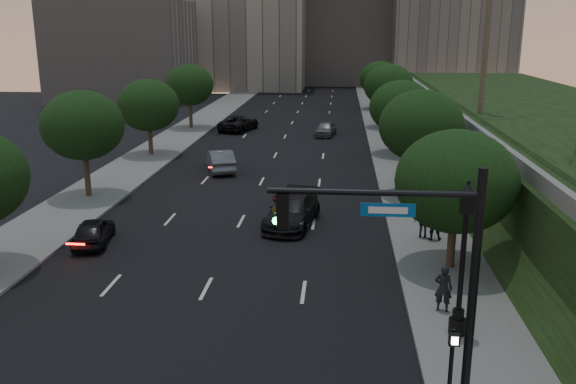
# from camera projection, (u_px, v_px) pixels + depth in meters

# --- Properties ---
(ground) EXTENTS (160.00, 160.00, 0.00)m
(ground) POSITION_uv_depth(u_px,v_px,m) (174.00, 352.00, 20.11)
(ground) COLOR black
(ground) RESTS_ON ground
(road_surface) EXTENTS (16.00, 140.00, 0.02)m
(road_surface) POSITION_uv_depth(u_px,v_px,m) (273.00, 160.00, 48.96)
(road_surface) COLOR black
(road_surface) RESTS_ON ground
(sidewalk_right) EXTENTS (4.50, 140.00, 0.15)m
(sidewalk_right) POSITION_uv_depth(u_px,v_px,m) (402.00, 162.00, 48.10)
(sidewalk_right) COLOR slate
(sidewalk_right) RESTS_ON ground
(sidewalk_left) EXTENTS (4.50, 140.00, 0.15)m
(sidewalk_left) POSITION_uv_depth(u_px,v_px,m) (148.00, 157.00, 49.79)
(sidewalk_left) COLOR slate
(sidewalk_left) RESTS_ON ground
(embankment) EXTENTS (18.00, 90.00, 4.00)m
(embankment) POSITION_uv_depth(u_px,v_px,m) (567.00, 145.00, 44.71)
(embankment) COLOR black
(embankment) RESTS_ON ground
(parapet_wall) EXTENTS (0.35, 90.00, 0.70)m
(parapet_wall) POSITION_uv_depth(u_px,v_px,m) (452.00, 112.00, 44.79)
(parapet_wall) COLOR slate
(parapet_wall) RESTS_ON embankment
(office_block_mid) EXTENTS (22.00, 18.00, 26.00)m
(office_block_mid) POSITION_uv_depth(u_px,v_px,m) (346.00, 13.00, 114.31)
(office_block_mid) COLOR #9C958F
(office_block_mid) RESTS_ON ground
(office_block_filler) EXTENTS (18.00, 16.00, 14.00)m
(office_block_filler) POSITION_uv_depth(u_px,v_px,m) (124.00, 51.00, 87.73)
(office_block_filler) COLOR #9C958F
(office_block_filler) RESTS_ON ground
(tree_right_a) EXTENTS (5.20, 5.20, 6.24)m
(tree_right_a) POSITION_uv_depth(u_px,v_px,m) (456.00, 181.00, 25.91)
(tree_right_a) COLOR #38281C
(tree_right_a) RESTS_ON ground
(tree_right_b) EXTENTS (5.20, 5.20, 6.74)m
(tree_right_b) POSITION_uv_depth(u_px,v_px,m) (421.00, 126.00, 37.32)
(tree_right_b) COLOR #38281C
(tree_right_b) RESTS_ON ground
(tree_right_c) EXTENTS (5.20, 5.20, 6.24)m
(tree_right_c) POSITION_uv_depth(u_px,v_px,m) (401.00, 107.00, 49.95)
(tree_right_c) COLOR #38281C
(tree_right_c) RESTS_ON ground
(tree_right_d) EXTENTS (5.20, 5.20, 6.74)m
(tree_right_d) POSITION_uv_depth(u_px,v_px,m) (389.00, 85.00, 63.28)
(tree_right_d) COLOR #38281C
(tree_right_d) RESTS_ON ground
(tree_right_e) EXTENTS (5.20, 5.20, 6.24)m
(tree_right_e) POSITION_uv_depth(u_px,v_px,m) (380.00, 78.00, 77.84)
(tree_right_e) COLOR #38281C
(tree_right_e) RESTS_ON ground
(tree_left_b) EXTENTS (5.00, 5.00, 6.71)m
(tree_left_b) POSITION_uv_depth(u_px,v_px,m) (83.00, 125.00, 37.07)
(tree_left_b) COLOR #38281C
(tree_left_b) RESTS_ON ground
(tree_left_c) EXTENTS (5.00, 5.00, 6.34)m
(tree_left_c) POSITION_uv_depth(u_px,v_px,m) (148.00, 105.00, 49.67)
(tree_left_c) COLOR #38281C
(tree_left_c) RESTS_ON ground
(tree_left_d) EXTENTS (5.00, 5.00, 6.71)m
(tree_left_d) POSITION_uv_depth(u_px,v_px,m) (189.00, 85.00, 63.04)
(tree_left_d) COLOR #38281C
(tree_left_d) RESTS_ON ground
(traffic_signal_mast) EXTENTS (5.68, 0.56, 7.00)m
(traffic_signal_mast) POSITION_uv_depth(u_px,v_px,m) (431.00, 290.00, 16.02)
(traffic_signal_mast) COLOR black
(traffic_signal_mast) RESTS_ON ground
(street_lamp) EXTENTS (0.64, 0.64, 5.62)m
(street_lamp) POSITION_uv_depth(u_px,v_px,m) (462.00, 266.00, 20.36)
(street_lamp) COLOR black
(street_lamp) RESTS_ON ground
(pedestrian_signal) EXTENTS (0.30, 0.33, 2.50)m
(pedestrian_signal) POSITION_uv_depth(u_px,v_px,m) (452.00, 362.00, 16.57)
(pedestrian_signal) COLOR black
(pedestrian_signal) RESTS_ON ground
(sedan_near_left) EXTENTS (2.19, 4.10, 1.33)m
(sedan_near_left) POSITION_uv_depth(u_px,v_px,m) (93.00, 231.00, 29.96)
(sedan_near_left) COLOR black
(sedan_near_left) RESTS_ON ground
(sedan_mid_left) EXTENTS (3.19, 5.20, 1.62)m
(sedan_mid_left) POSITION_uv_depth(u_px,v_px,m) (220.00, 160.00, 45.19)
(sedan_mid_left) COLOR slate
(sedan_mid_left) RESTS_ON ground
(sedan_far_left) EXTENTS (4.00, 6.18, 1.58)m
(sedan_far_left) POSITION_uv_depth(u_px,v_px,m) (239.00, 123.00, 62.85)
(sedan_far_left) COLOR black
(sedan_far_left) RESTS_ON ground
(sedan_near_right) EXTENTS (3.17, 5.83, 1.60)m
(sedan_near_right) POSITION_uv_depth(u_px,v_px,m) (292.00, 211.00, 32.74)
(sedan_near_right) COLOR black
(sedan_near_right) RESTS_ON ground
(sedan_far_right) EXTENTS (2.35, 4.42, 1.43)m
(sedan_far_right) POSITION_uv_depth(u_px,v_px,m) (326.00, 129.00, 59.84)
(sedan_far_right) COLOR slate
(sedan_far_right) RESTS_ON ground
(pedestrian_a) EXTENTS (0.75, 0.59, 1.79)m
(pedestrian_a) POSITION_uv_depth(u_px,v_px,m) (443.00, 288.00, 22.48)
(pedestrian_a) COLOR black
(pedestrian_a) RESTS_ON sidewalk_right
(pedestrian_b) EXTENTS (0.92, 0.73, 1.84)m
(pedestrian_b) POSITION_uv_depth(u_px,v_px,m) (433.00, 222.00, 30.11)
(pedestrian_b) COLOR black
(pedestrian_b) RESTS_ON sidewalk_right
(pedestrian_c) EXTENTS (0.99, 0.51, 1.61)m
(pedestrian_c) POSITION_uv_depth(u_px,v_px,m) (424.00, 222.00, 30.38)
(pedestrian_c) COLOR black
(pedestrian_c) RESTS_ON sidewalk_right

